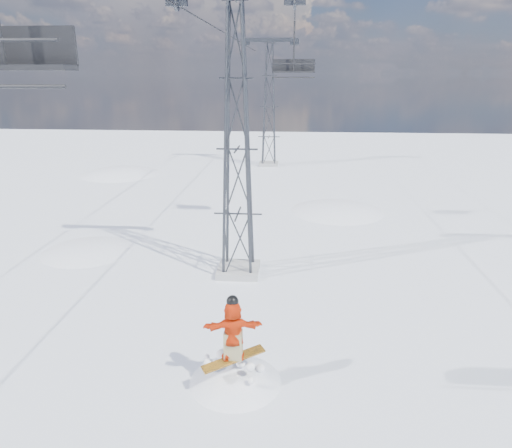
% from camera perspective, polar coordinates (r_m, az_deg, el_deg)
% --- Properties ---
extents(ground, '(120.00, 120.00, 0.00)m').
position_cam_1_polar(ground, '(13.73, -9.83, -19.82)').
color(ground, white).
rests_on(ground, ground).
extents(snow_terrain, '(39.00, 37.00, 22.00)m').
position_cam_1_polar(snow_terrain, '(37.25, -8.28, -10.83)').
color(snow_terrain, white).
rests_on(snow_terrain, ground).
extents(lift_tower_near, '(5.20, 1.80, 11.43)m').
position_cam_1_polar(lift_tower_near, '(18.78, -2.38, 9.24)').
color(lift_tower_near, '#999999').
rests_on(lift_tower_near, ground).
extents(lift_tower_far, '(5.20, 1.80, 11.43)m').
position_cam_1_polar(lift_tower_far, '(43.57, 1.66, 14.40)').
color(lift_tower_far, '#999999').
rests_on(lift_tower_far, ground).
extents(haul_cables, '(4.46, 51.00, 0.06)m').
position_cam_1_polar(haul_cables, '(30.10, 0.30, 22.92)').
color(haul_cables, black).
rests_on(haul_cables, ground).
extents(snowboarder_jump, '(4.40, 4.40, 6.83)m').
position_cam_1_polar(snowboarder_jump, '(14.92, -2.50, -24.05)').
color(snowboarder_jump, white).
rests_on(snowboarder_jump, ground).
extents(lift_chair_near, '(2.14, 0.61, 2.65)m').
position_cam_1_polar(lift_chair_near, '(8.42, -28.89, 18.30)').
color(lift_chair_near, black).
rests_on(lift_chair_near, ground).
extents(lift_chair_mid, '(2.13, 0.61, 2.65)m').
position_cam_1_polar(lift_chair_mid, '(24.20, 4.72, 18.97)').
color(lift_chair_mid, black).
rests_on(lift_chair_mid, ground).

